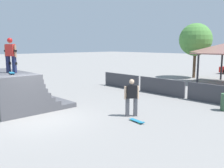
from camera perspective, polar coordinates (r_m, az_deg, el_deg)
The scene contains 8 objects.
ground_plane at distance 11.56m, azimuth -16.14°, elevation -7.61°, with size 160.00×160.00×0.00m, color gray.
quarter_pipe_ramp at distance 13.91m, azimuth -22.10°, elevation -1.66°, with size 4.48×3.85×1.86m.
skater_on_deck at distance 13.17m, azimuth -22.17°, elevation 6.62°, with size 0.70×0.50×1.70m.
skateboard_on_deck at distance 12.65m, azimuth -21.92°, elevation 2.38°, with size 0.80×0.39×0.09m.
bystander_walking at distance 11.30m, azimuth 4.49°, elevation -2.70°, with size 0.49×0.62×1.71m.
skateboard_on_ground at distance 10.65m, azimuth 5.77°, elevation -8.39°, with size 0.83×0.32×0.09m.
barrier_fence at distance 16.65m, azimuth 11.16°, elevation -0.56°, with size 10.85×0.12×1.05m.
tree_beside_pavilion at distance 25.89m, azimuth 18.56°, elevation 9.57°, with size 3.15×3.15×5.31m.
Camera 1 is at (9.94, -4.94, 3.22)m, focal length 40.00 mm.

